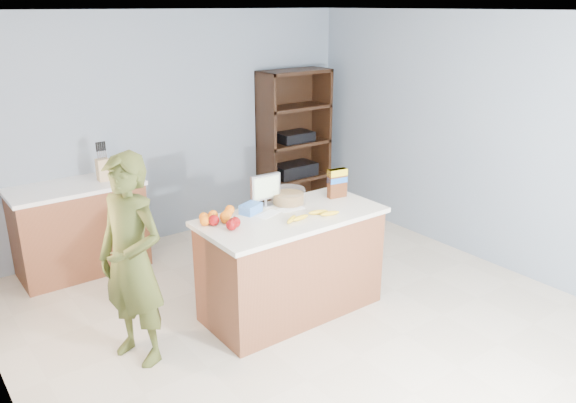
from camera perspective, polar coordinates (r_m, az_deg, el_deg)
floor at (r=4.84m, az=2.53°, el=-12.36°), size 4.50×5.00×0.02m
walls at (r=4.21m, az=2.87°, el=7.11°), size 4.52×5.02×2.51m
counter_peninsula at (r=4.85m, az=0.36°, el=-6.69°), size 1.56×0.76×0.90m
back_cabinet at (r=5.94m, az=-20.40°, el=-2.53°), size 1.24×0.62×0.90m
shelving_unit at (r=7.12m, az=0.39°, el=5.76°), size 0.90×0.40×1.80m
person at (r=4.22m, az=-15.59°, el=-5.84°), size 0.58×0.69×1.60m
knife_block at (r=5.81m, az=-18.26°, el=3.17°), size 0.12×0.10×0.31m
envelopes at (r=4.72m, az=-0.83°, el=-1.01°), size 0.47×0.18×0.00m
bananas at (r=4.58m, az=2.26°, el=-1.44°), size 0.51×0.18×0.04m
apples at (r=4.38m, az=-6.07°, el=-2.15°), size 0.20×0.25×0.09m
oranges at (r=4.54m, az=-7.15°, el=-1.51°), size 0.37×0.23×0.08m
blue_carton at (r=4.68m, az=-3.81°, el=-0.71°), size 0.21×0.18×0.08m
salad_bowl at (r=4.90m, az=0.03°, el=0.47°), size 0.30×0.30×0.13m
tv at (r=4.80m, az=-2.30°, el=1.35°), size 0.28×0.12×0.28m
cereal_box at (r=5.04m, az=5.04°, el=2.10°), size 0.18×0.09×0.26m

